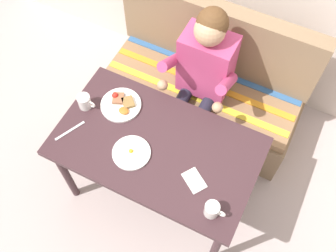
# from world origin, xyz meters

# --- Properties ---
(ground_plane) EXTENTS (8.00, 8.00, 0.00)m
(ground_plane) POSITION_xyz_m (0.00, 0.00, 0.00)
(ground_plane) COLOR #B09E9C
(table) EXTENTS (1.20, 0.70, 0.73)m
(table) POSITION_xyz_m (0.00, 0.00, 0.65)
(table) COLOR #3A2328
(table) RESTS_ON ground
(couch) EXTENTS (1.44, 0.56, 1.00)m
(couch) POSITION_xyz_m (0.00, 0.76, 0.33)
(couch) COLOR #82684D
(couch) RESTS_ON ground
(person) EXTENTS (0.45, 0.61, 1.21)m
(person) POSITION_xyz_m (0.03, 0.59, 0.74)
(person) COLOR #B53D6C
(person) RESTS_ON ground
(plate_breakfast) EXTENTS (0.25, 0.25, 0.05)m
(plate_breakfast) POSITION_xyz_m (-0.32, 0.15, 0.74)
(plate_breakfast) COLOR white
(plate_breakfast) RESTS_ON table
(plate_eggs) EXTENTS (0.22, 0.22, 0.04)m
(plate_eggs) POSITION_xyz_m (-0.10, -0.11, 0.74)
(plate_eggs) COLOR white
(plate_eggs) RESTS_ON table
(coffee_mug) EXTENTS (0.12, 0.08, 0.09)m
(coffee_mug) POSITION_xyz_m (-0.52, 0.05, 0.78)
(coffee_mug) COLOR white
(coffee_mug) RESTS_ON table
(coffee_mug_second) EXTENTS (0.12, 0.08, 0.09)m
(coffee_mug_second) POSITION_xyz_m (0.45, -0.23, 0.78)
(coffee_mug_second) COLOR white
(coffee_mug_second) RESTS_ON table
(napkin) EXTENTS (0.16, 0.15, 0.01)m
(napkin) POSITION_xyz_m (0.29, -0.11, 0.73)
(napkin) COLOR silver
(napkin) RESTS_ON table
(knife) EXTENTS (0.10, 0.19, 0.00)m
(knife) POSITION_xyz_m (-0.51, -0.15, 0.73)
(knife) COLOR silver
(knife) RESTS_ON table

